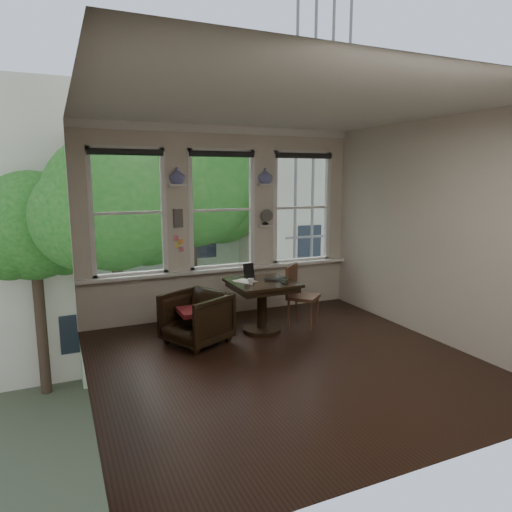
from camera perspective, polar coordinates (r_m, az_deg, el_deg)
name	(u,v)px	position (r m, az deg, el deg)	size (l,w,h in m)	color
ground	(285,362)	(5.70, 3.71, -13.10)	(4.50, 4.50, 0.00)	black
ceiling	(288,105)	(5.30, 4.08, 18.28)	(4.50, 4.50, 0.00)	silver
wall_back	(221,222)	(7.35, -4.34, 4.20)	(4.50, 4.50, 0.00)	beige
wall_front	(434,279)	(3.50, 21.34, -2.73)	(4.50, 4.50, 0.00)	beige
wall_left	(80,253)	(4.70, -21.18, 0.36)	(4.50, 4.50, 0.00)	beige
wall_right	(434,231)	(6.64, 21.34, 2.95)	(4.50, 4.50, 0.00)	beige
window_left	(128,213)	(6.98, -15.69, 5.22)	(1.10, 0.12, 1.90)	white
window_center	(221,210)	(7.33, -4.36, 5.76)	(1.10, 0.12, 1.90)	white
window_right	(301,208)	(7.93, 5.61, 6.05)	(1.10, 0.12, 1.90)	white
shelf_left	(178,185)	(7.01, -9.78, 8.73)	(0.26, 0.16, 0.03)	white
shelf_right	(265,184)	(7.50, 1.15, 8.94)	(0.26, 0.16, 0.03)	white
intercom	(178,218)	(7.06, -9.72, 4.68)	(0.14, 0.06, 0.28)	#59544F
sticky_notes	(179,241)	(7.11, -9.65, 1.87)	(0.16, 0.01, 0.24)	pink
desk_fan	(266,220)	(7.51, 1.20, 4.58)	(0.20, 0.20, 0.24)	#59544F
vase_left	(177,176)	(7.01, -9.81, 9.87)	(0.24, 0.24, 0.25)	silver
vase_right	(265,176)	(7.50, 1.16, 10.00)	(0.24, 0.24, 0.25)	silver
table	(262,306)	(6.62, 0.75, -6.33)	(0.90, 0.90, 0.75)	black
armchair_left	(196,318)	(6.22, -7.48, -7.73)	(0.75, 0.77, 0.70)	black
cushion_red	(196,311)	(6.19, -7.50, -6.85)	(0.45, 0.45, 0.06)	maroon
side_chair_right	(303,296)	(6.88, 5.94, -5.03)	(0.42, 0.42, 0.92)	#452C18
laptop	(275,280)	(6.54, 2.38, -3.04)	(0.30, 0.19, 0.02)	black
mug	(251,282)	(6.32, -0.64, -3.21)	(0.09, 0.09, 0.08)	white
drinking_glass	(284,280)	(6.37, 3.52, -3.07)	(0.12, 0.12, 0.09)	white
tablet	(249,271)	(6.70, -0.90, -1.86)	(0.16, 0.02, 0.22)	black
papers	(245,281)	(6.52, -1.39, -3.16)	(0.22, 0.30, 0.00)	silver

